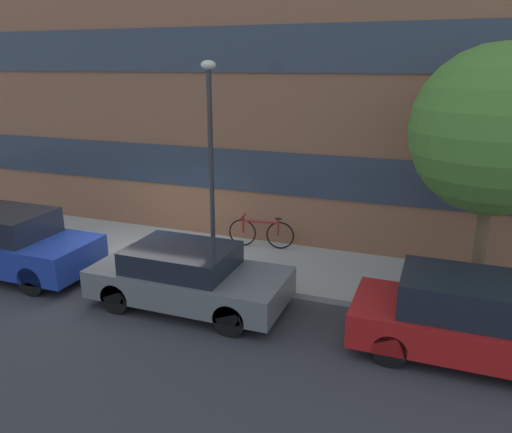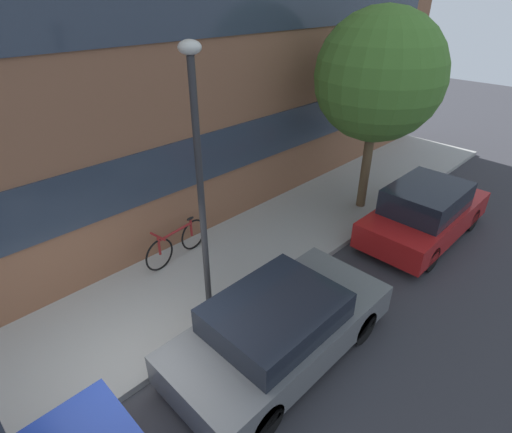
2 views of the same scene
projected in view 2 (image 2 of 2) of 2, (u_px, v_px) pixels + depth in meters
ground_plane at (143, 388)px, 6.15m from camera, size 56.00×56.00×0.00m
sidewalk_strip at (100, 337)px, 6.96m from camera, size 28.00×2.77×0.13m
parked_car_grey at (280, 327)px, 6.40m from camera, size 3.92×1.75×1.24m
parked_car_red at (425, 212)px, 9.57m from camera, size 3.83×1.64×1.41m
bicycle at (177, 242)px, 8.69m from camera, size 1.71×0.44×0.83m
street_tree at (379, 77)px, 9.37m from camera, size 3.07×3.07×4.96m
lamp_post at (199, 166)px, 6.08m from camera, size 0.32×0.32×4.65m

